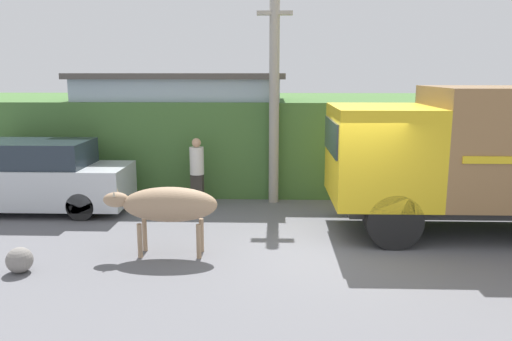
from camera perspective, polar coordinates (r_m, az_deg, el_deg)
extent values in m
plane|color=slate|center=(10.19, 9.07, -8.62)|extent=(60.00, 60.00, 0.00)
cube|color=#426B33|center=(16.70, 6.26, 3.83)|extent=(32.00, 6.51, 2.63)
cube|color=#99ADB7|center=(14.98, -8.41, 4.12)|extent=(5.72, 2.40, 3.24)
cube|color=#4C4742|center=(14.87, -8.60, 10.63)|extent=(6.02, 2.70, 0.16)
cube|color=#2D2D2D|center=(11.90, 25.13, -3.43)|extent=(6.32, 2.00, 0.18)
cube|color=gold|center=(10.96, 13.98, 1.93)|extent=(2.06, 2.49, 1.99)
cube|color=#232D38|center=(10.73, 8.57, 3.89)|extent=(0.04, 2.12, 0.70)
cylinder|color=black|center=(10.31, 15.35, -5.42)|extent=(1.11, 0.55, 1.11)
ellipsoid|color=#9E7F60|center=(9.52, -9.80, -3.84)|extent=(1.79, 0.66, 0.66)
ellipsoid|color=#9E7F60|center=(9.75, -15.69, -3.23)|extent=(0.49, 0.29, 0.29)
cone|color=#B7AD93|center=(9.61, -15.93, -2.57)|extent=(0.06, 0.06, 0.11)
cone|color=#B7AD93|center=(9.82, -15.53, -2.26)|extent=(0.06, 0.06, 0.11)
cylinder|color=#9E7F60|center=(9.66, -13.14, -7.83)|extent=(0.09, 0.09, 0.66)
cylinder|color=#9E7F60|center=(10.00, -12.60, -7.16)|extent=(0.09, 0.09, 0.66)
cylinder|color=#9E7F60|center=(9.44, -6.56, -8.05)|extent=(0.09, 0.09, 0.66)
cylinder|color=#9E7F60|center=(9.78, -6.25, -7.36)|extent=(0.09, 0.09, 0.66)
cube|color=silver|center=(13.62, -24.12, -1.51)|extent=(4.75, 1.71, 0.97)
cube|color=#232D38|center=(13.43, -23.93, 1.79)|extent=(2.61, 1.57, 0.62)
cylinder|color=black|center=(12.47, -19.32, -3.86)|extent=(0.66, 0.27, 0.66)
cube|color=#38332D|center=(13.16, -6.71, -2.17)|extent=(0.34, 0.25, 0.82)
cylinder|color=silver|center=(13.01, -6.79, 1.11)|extent=(0.43, 0.43, 0.71)
sphere|color=tan|center=(12.93, -6.83, 3.18)|extent=(0.23, 0.23, 0.23)
cylinder|color=#9E998E|center=(13.04, 2.09, 8.29)|extent=(0.26, 0.26, 5.55)
cube|color=#9E998E|center=(13.10, 2.16, 17.55)|extent=(0.90, 0.21, 0.10)
sphere|color=gray|center=(9.70, -25.41, -9.23)|extent=(0.45, 0.45, 0.45)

